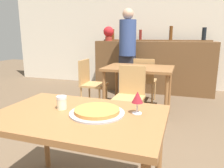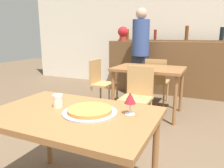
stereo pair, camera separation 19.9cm
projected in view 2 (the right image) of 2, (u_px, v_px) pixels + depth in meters
The scene contains 13 objects.
wall_back at pixel (174, 29), 5.09m from camera, with size 8.00×0.05×2.80m.
dining_table_near at pixel (73, 123), 1.56m from camera, with size 1.19×0.79×0.73m.
dining_table_far at pixel (149, 73), 3.47m from camera, with size 1.08×0.77×0.76m.
bar_counter at pixel (167, 67), 4.83m from camera, with size 2.60×0.56×1.13m.
bar_back_shelf at pixel (171, 39), 4.81m from camera, with size 2.39×0.24×0.33m.
chair_far_side_front at pixel (138, 93), 3.02m from camera, with size 0.40×0.40×0.85m.
chair_far_side_back at pixel (156, 78), 4.01m from camera, with size 0.40×0.40×0.85m.
chair_far_side_left at pixel (100, 80), 3.86m from camera, with size 0.40×0.40×0.85m.
pizza_tray at pixel (90, 111), 1.53m from camera, with size 0.39×0.39×0.04m.
cheese_shaker at pixel (58, 101), 1.65m from camera, with size 0.07×0.07×0.10m.
person_standing at pixel (140, 50), 4.41m from camera, with size 0.34×0.34×1.78m.
wine_glass at pixel (130, 98), 1.49m from camera, with size 0.08×0.08×0.16m.
potted_plant at pixel (123, 33), 5.04m from camera, with size 0.24×0.24×0.33m.
Camera 2 is at (0.86, -1.22, 1.27)m, focal length 35.00 mm.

